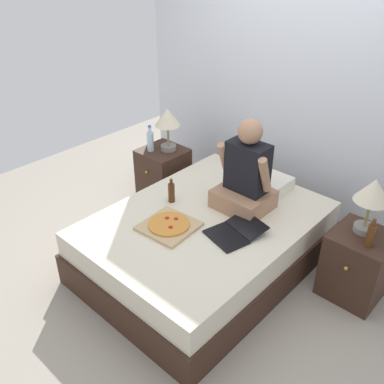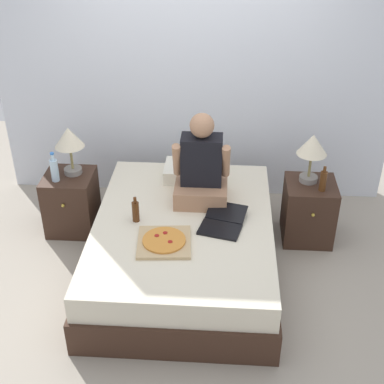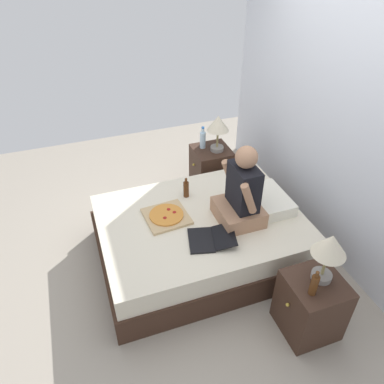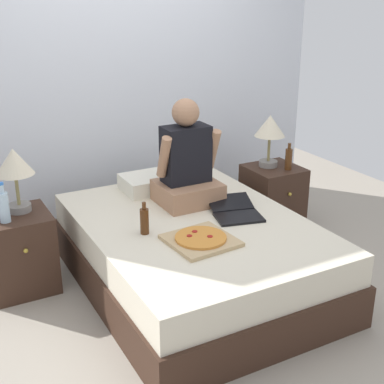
% 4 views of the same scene
% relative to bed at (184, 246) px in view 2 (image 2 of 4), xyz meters
% --- Properties ---
extents(ground_plane, '(5.82, 5.82, 0.00)m').
position_rel_bed_xyz_m(ground_plane, '(0.00, 0.00, -0.25)').
color(ground_plane, '#9E9384').
extents(wall_back, '(3.82, 0.12, 2.50)m').
position_rel_bed_xyz_m(wall_back, '(0.00, 1.35, 1.00)').
color(wall_back, silver).
rests_on(wall_back, ground).
extents(bed, '(1.48, 1.99, 0.50)m').
position_rel_bed_xyz_m(bed, '(0.00, 0.00, 0.00)').
color(bed, '#382319').
rests_on(bed, ground).
extents(nightstand_left, '(0.44, 0.47, 0.57)m').
position_rel_bed_xyz_m(nightstand_left, '(-1.09, 0.55, 0.04)').
color(nightstand_left, '#382319').
rests_on(nightstand_left, ground).
extents(lamp_on_left_nightstand, '(0.26, 0.26, 0.45)m').
position_rel_bed_xyz_m(lamp_on_left_nightstand, '(-1.05, 0.60, 0.64)').
color(lamp_on_left_nightstand, gray).
rests_on(lamp_on_left_nightstand, nightstand_left).
extents(water_bottle, '(0.07, 0.07, 0.28)m').
position_rel_bed_xyz_m(water_bottle, '(-1.17, 0.46, 0.43)').
color(water_bottle, silver).
rests_on(water_bottle, nightstand_left).
extents(nightstand_right, '(0.44, 0.47, 0.57)m').
position_rel_bed_xyz_m(nightstand_right, '(1.09, 0.55, 0.04)').
color(nightstand_right, '#382319').
rests_on(nightstand_right, ground).
extents(lamp_on_right_nightstand, '(0.26, 0.26, 0.45)m').
position_rel_bed_xyz_m(lamp_on_right_nightstand, '(1.06, 0.60, 0.64)').
color(lamp_on_right_nightstand, gray).
rests_on(lamp_on_right_nightstand, nightstand_right).
extents(beer_bottle, '(0.06, 0.06, 0.23)m').
position_rel_bed_xyz_m(beer_bottle, '(1.16, 0.45, 0.41)').
color(beer_bottle, '#512D14').
rests_on(beer_bottle, nightstand_right).
extents(pillow, '(0.52, 0.34, 0.12)m').
position_rel_bed_xyz_m(pillow, '(0.03, 0.71, 0.32)').
color(pillow, silver).
rests_on(pillow, bed).
extents(person_seated, '(0.47, 0.40, 0.78)m').
position_rel_bed_xyz_m(person_seated, '(0.13, 0.35, 0.54)').
color(person_seated, '#A37556').
rests_on(person_seated, bed).
extents(laptop, '(0.41, 0.48, 0.07)m').
position_rel_bed_xyz_m(laptop, '(0.31, -0.04, 0.28)').
color(laptop, black).
rests_on(laptop, bed).
extents(pizza_box, '(0.43, 0.43, 0.05)m').
position_rel_bed_xyz_m(pizza_box, '(-0.12, -0.31, 0.27)').
color(pizza_box, tan).
rests_on(pizza_box, bed).
extents(beer_bottle_on_bed, '(0.06, 0.06, 0.22)m').
position_rel_bed_xyz_m(beer_bottle_on_bed, '(-0.38, -0.02, 0.35)').
color(beer_bottle_on_bed, '#4C2811').
rests_on(beer_bottle_on_bed, bed).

